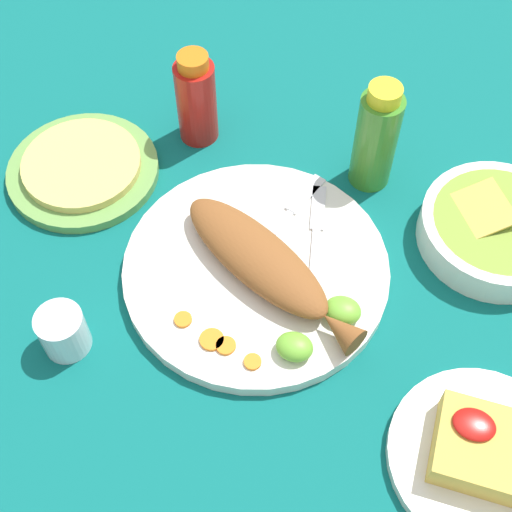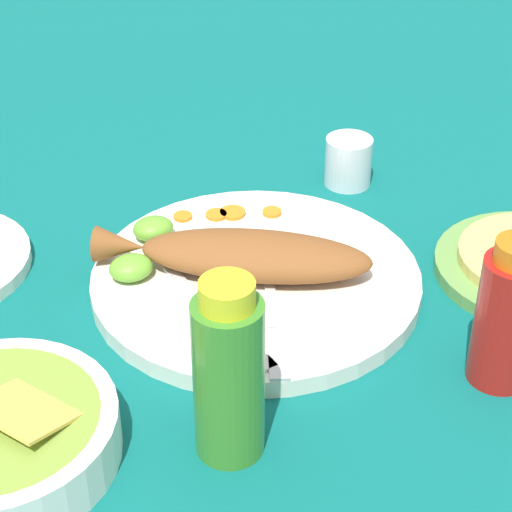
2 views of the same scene
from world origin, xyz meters
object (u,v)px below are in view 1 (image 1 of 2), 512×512
Objects in this scene: hot_sauce_bottle_green at (376,138)px; hot_sauce_bottle_red at (196,99)px; fried_fish at (263,262)px; fork_near at (286,216)px; side_plate_fries at (483,458)px; tortilla_plate at (83,171)px; main_plate at (256,269)px; fork_far at (316,236)px; guacamole_bowl at (496,229)px; salt_cup at (64,333)px.

hot_sauce_bottle_red is at bearing -1.84° from hot_sauce_bottle_green.
fork_near is (-0.00, -0.09, -0.02)m from fried_fish.
side_plate_fries is (-0.44, 0.36, -0.06)m from hot_sauce_bottle_red.
main_plate is at bearing 162.69° from tortilla_plate.
fried_fish reaches higher than tortilla_plate.
fried_fish reaches higher than main_plate.
hot_sauce_bottle_green is 0.79× the size of tortilla_plate.
guacamole_bowl is (-0.21, -0.07, 0.00)m from fork_far.
salt_cup is at bearing 33.04° from guacamole_bowl.
hot_sauce_bottle_red is 0.43m from guacamole_bowl.
guacamole_bowl reaches higher than fork_near.
guacamole_bowl reaches higher than tortilla_plate.
guacamole_bowl is at bearing -85.34° from side_plate_fries.
fork_near is at bearing 179.47° from tortilla_plate.
tortilla_plate is at bearing -22.83° from side_plate_fries.
main_plate is at bearing 26.71° from guacamole_bowl.
fork_far is at bearing -132.99° from main_plate.
fork_near is at bearing -63.13° from fried_fish.
fork_far is 0.23m from guacamole_bowl.
fried_fish is 0.30m from tortilla_plate.
main_plate is 1.60× the size of tortilla_plate.
hot_sauce_bottle_green is 0.45m from salt_cup.
hot_sauce_bottle_red reaches higher than guacamole_bowl.
main_plate is 0.31m from guacamole_bowl.
hot_sauce_bottle_red reaches higher than main_plate.
fried_fish reaches higher than side_plate_fries.
hot_sauce_bottle_green is (-0.09, -0.11, 0.06)m from fork_near.
salt_cup is 0.48m from side_plate_fries.
guacamole_bowl is (0.02, -0.29, 0.02)m from side_plate_fries.
hot_sauce_bottle_red reaches higher than fork_far.
side_plate_fries is 0.29m from guacamole_bowl.
main_plate is 0.03m from fried_fish.
side_plate_fries is (-0.29, 0.15, -0.03)m from fried_fish.
hot_sauce_bottle_red is 0.68× the size of tortilla_plate.
guacamole_bowl reaches higher than fork_far.
tortilla_plate is at bearing 43.13° from hot_sauce_bottle_red.
main_plate is 0.24m from salt_cup.
fork_far is 0.92× the size of side_plate_fries.
hot_sauce_bottle_green is at bearing -128.57° from salt_cup.
guacamole_bowl is at bearing -174.51° from tortilla_plate.
main_plate is 1.77× the size of fork_far.
fried_fish is at bearing 134.00° from fork_far.
tortilla_plate is (0.29, -0.00, -0.01)m from fork_near.
fork_near is 1.11× the size of hot_sauce_bottle_green.
fried_fish is 1.33× the size of side_plate_fries.
main_plate is at bearing -138.85° from salt_cup.
main_plate is at bearing 62.68° from hot_sauce_bottle_green.
hot_sauce_bottle_red is at bearing 72.98° from fork_near.
fried_fish is at bearing 162.20° from tortilla_plate.
salt_cup is 0.28× the size of tortilla_plate.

